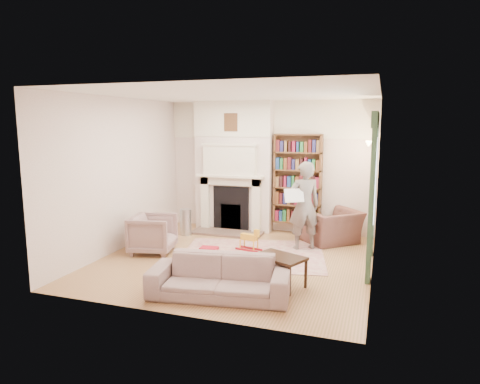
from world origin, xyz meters
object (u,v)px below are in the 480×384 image
(sofa, at_px, (219,277))
(rocking_horse, at_px, (249,240))
(man_reading, at_px, (304,206))
(paraffin_heater, at_px, (186,222))
(bookcase, at_px, (298,179))
(armchair_reading, at_px, (332,227))
(coffee_table, at_px, (280,271))
(armchair_left, at_px, (153,234))

(sofa, bearing_deg, rocking_horse, 88.01)
(man_reading, relative_size, paraffin_heater, 3.00)
(bookcase, bearing_deg, rocking_horse, -111.17)
(armchair_reading, bearing_deg, man_reading, 10.73)
(sofa, bearing_deg, coffee_table, 34.16)
(sofa, relative_size, coffee_table, 2.70)
(paraffin_heater, distance_m, rocking_horse, 1.74)
(rocking_horse, bearing_deg, armchair_left, -145.69)
(bookcase, height_order, sofa, bookcase)
(bookcase, distance_m, man_reading, 1.20)
(man_reading, distance_m, coffee_table, 2.03)
(armchair_left, relative_size, coffee_table, 1.09)
(coffee_table, xyz_separation_m, paraffin_heater, (-2.54, 2.19, 0.05))
(armchair_reading, relative_size, man_reading, 0.60)
(armchair_left, distance_m, rocking_horse, 1.75)
(bookcase, distance_m, armchair_reading, 1.26)
(man_reading, xyz_separation_m, rocking_horse, (-0.93, -0.43, -0.61))
(armchair_left, height_order, sofa, armchair_left)
(paraffin_heater, bearing_deg, armchair_reading, 6.77)
(sofa, xyz_separation_m, rocking_horse, (-0.25, 2.15, -0.06))
(armchair_reading, bearing_deg, rocking_horse, -5.70)
(rocking_horse, bearing_deg, paraffin_heater, 169.81)
(coffee_table, distance_m, rocking_horse, 1.78)
(man_reading, bearing_deg, sofa, 45.40)
(man_reading, relative_size, coffee_table, 2.35)
(sofa, distance_m, man_reading, 2.72)
(man_reading, distance_m, paraffin_heater, 2.61)
(armchair_reading, height_order, sofa, armchair_reading)
(bookcase, bearing_deg, coffee_table, -83.52)
(coffee_table, height_order, rocking_horse, coffee_table)
(armchair_reading, xyz_separation_m, man_reading, (-0.45, -0.60, 0.50))
(armchair_left, xyz_separation_m, rocking_horse, (1.62, 0.65, -0.14))
(bookcase, relative_size, rocking_horse, 3.86)
(sofa, xyz_separation_m, man_reading, (0.68, 2.58, 0.55))
(paraffin_heater, bearing_deg, rocking_horse, -22.81)
(man_reading, bearing_deg, coffee_table, 60.35)
(coffee_table, bearing_deg, armchair_reading, 104.44)
(coffee_table, xyz_separation_m, rocking_horse, (-0.94, 1.51, -0.01))
(paraffin_heater, relative_size, rocking_horse, 1.15)
(bookcase, distance_m, coffee_table, 3.20)
(armchair_left, height_order, rocking_horse, armchair_left)
(coffee_table, height_order, paraffin_heater, paraffin_heater)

